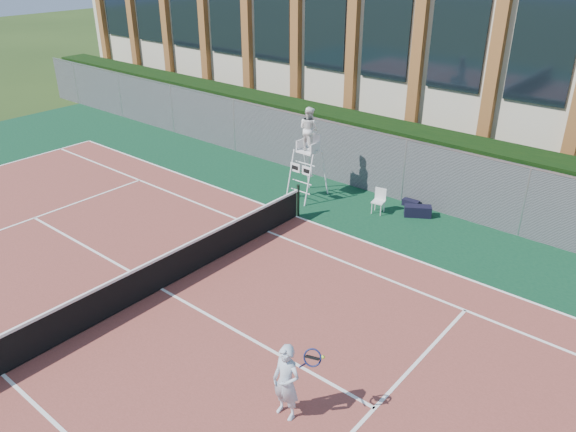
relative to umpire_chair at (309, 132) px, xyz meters
The scene contains 12 objects.
ground 7.46m from the umpire_chair, 84.23° to the right, with size 120.00×120.00×0.00m, color #233814.
apron 6.52m from the umpire_chair, 83.28° to the right, with size 36.00×20.00×0.01m, color #0B321F.
tennis_court 7.45m from the umpire_chair, 84.23° to the right, with size 23.77×10.97×0.02m, color brown.
tennis_net 7.31m from the umpire_chair, 84.23° to the right, with size 0.10×11.30×1.10m.
fence 2.27m from the umpire_chair, 67.93° to the left, with size 40.00×0.06×2.20m, color #595E60, non-canonical shape.
hedge 3.29m from the umpire_chair, 76.46° to the left, with size 40.00×1.40×2.20m, color black.
building 11.07m from the umpire_chair, 86.26° to the left, with size 45.00×10.60×8.22m.
umpire_chair is the anchor object (origin of this frame).
plastic_chair 3.22m from the umpire_chair, 10.42° to the left, with size 0.45×0.45×0.82m.
sports_bag_near 4.42m from the umpire_chair, 15.23° to the left, with size 0.85×0.34×0.36m, color black.
sports_bag_far 4.19m from the umpire_chair, 26.09° to the left, with size 0.56×0.24×0.22m, color black.
tennis_player 10.26m from the umpire_chair, 54.31° to the right, with size 0.90×0.62×1.61m.
Camera 1 is at (10.24, -7.20, 8.07)m, focal length 35.00 mm.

